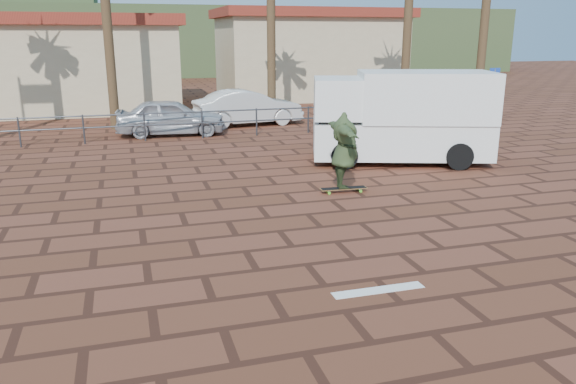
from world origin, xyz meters
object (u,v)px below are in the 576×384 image
at_px(longboard, 344,189).
at_px(campervan, 403,115).
at_px(skateboarder, 345,151).
at_px(car_white, 248,107).
at_px(car_silver, 171,117).

relative_size(longboard, campervan, 0.21).
bearing_deg(skateboarder, campervan, -39.74).
height_order(longboard, car_white, car_white).
distance_m(skateboarder, campervan, 3.91).
xyz_separation_m(longboard, skateboarder, (0.00, 0.00, 0.91)).
bearing_deg(campervan, car_silver, 150.98).
bearing_deg(campervan, skateboarder, -118.93).
bearing_deg(car_silver, campervan, -131.13).
bearing_deg(car_silver, car_white, -58.90).
bearing_deg(longboard, campervan, 46.51).
relative_size(skateboarder, car_white, 0.50).
distance_m(skateboarder, car_silver, 9.69).
distance_m(longboard, car_silver, 9.70).
height_order(skateboarder, campervan, campervan).
height_order(skateboarder, car_white, skateboarder).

